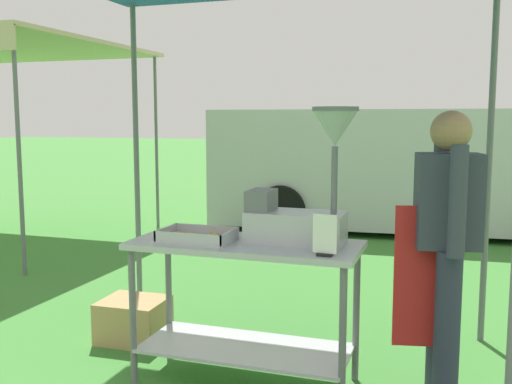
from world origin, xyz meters
TOP-DOWN VIEW (x-y plane):
  - ground_plane at (0.00, 6.00)m, footprint 70.00×70.00m
  - donut_cart at (-0.25, 0.92)m, footprint 1.34×0.56m
  - donut_tray at (-0.52, 0.86)m, footprint 0.42×0.28m
  - donut_fryer at (0.09, 1.00)m, footprint 0.63×0.28m
  - menu_sign at (0.27, 0.72)m, footprint 0.13×0.05m
  - vendor at (0.86, 1.11)m, footprint 0.47×0.54m
  - supply_crate at (-1.22, 1.31)m, footprint 0.45×0.41m
  - van_silver at (0.36, 6.37)m, footprint 5.69×2.38m

SIDE VIEW (x-z plane):
  - ground_plane at x=0.00m, z-range 0.00..0.00m
  - supply_crate at x=-1.22m, z-range 0.00..0.29m
  - donut_cart at x=-0.25m, z-range 0.18..1.04m
  - donut_tray at x=-0.52m, z-range 0.84..0.91m
  - van_silver at x=0.36m, z-range 0.03..1.72m
  - vendor at x=0.86m, z-range 0.10..1.71m
  - menu_sign at x=0.27m, z-range 0.84..1.06m
  - donut_fryer at x=0.09m, z-range 0.74..1.52m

